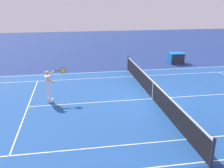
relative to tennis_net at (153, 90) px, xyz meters
The scene contains 7 objects.
ground_plane 0.49m from the tennis_net, ahead, with size 60.00×60.00×0.00m, color navy.
court_slab 0.49m from the tennis_net, ahead, with size 24.20×11.40×0.00m, color #1E4C93.
court_line_markings 0.49m from the tennis_net, ahead, with size 23.85×11.05×0.01m.
tennis_net is the anchor object (origin of this frame).
tennis_player_near 5.41m from the tennis_net, ahead, with size 1.06×0.78×1.70m.
tennis_ball 4.23m from the tennis_net, 158.60° to the right, with size 0.07×0.07×0.07m, color #CCE01E.
equipment_cart_tarped 8.44m from the tennis_net, 121.36° to the right, with size 1.25×0.84×0.85m.
Camera 1 is at (4.13, 11.75, 5.03)m, focal length 39.81 mm.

